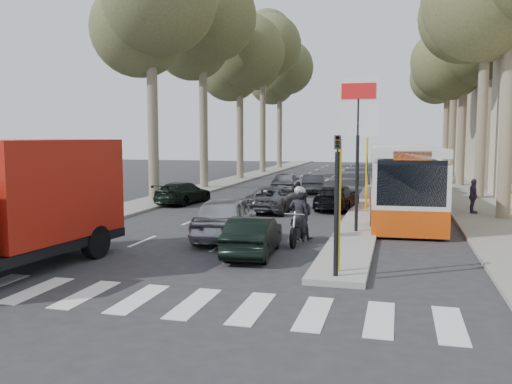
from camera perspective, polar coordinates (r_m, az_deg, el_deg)
ground at (r=15.73m, az=-2.95°, el=-7.24°), size 120.00×120.00×0.00m
sidewalk_right at (r=39.93m, az=20.36°, el=0.51°), size 3.20×70.00×0.12m
median_left at (r=44.57m, az=-1.80°, el=1.40°), size 2.40×64.00×0.12m
traffic_island at (r=25.86m, az=11.48°, el=-1.96°), size 1.50×26.00×0.16m
billboard at (r=19.63m, az=10.67°, el=6.19°), size 1.50×12.10×5.60m
traffic_light_island at (r=13.20m, az=8.53°, el=1.11°), size 0.16×0.41×3.60m
tree_l_a at (r=30.27m, az=-10.71°, el=18.82°), size 7.40×7.20×14.10m
tree_l_b at (r=37.68m, az=-5.40°, el=17.38°), size 7.40×7.20×14.88m
tree_l_c at (r=44.94m, az=-1.51°, el=14.20°), size 7.40×7.20×13.71m
tree_l_d at (r=52.86m, az=0.89°, el=14.84°), size 7.40×7.20×15.66m
tree_l_e at (r=60.46m, az=2.66°, el=12.72°), size 7.40×7.20×14.49m
tree_r_c at (r=41.38m, az=21.31°, el=14.03°), size 7.40×7.20×13.32m
tree_r_d at (r=49.47m, az=20.42°, el=14.28°), size 7.40×7.20×14.88m
tree_r_e at (r=57.28m, az=19.70°, el=12.42°), size 7.40×7.20×14.10m
silver_hatchback at (r=18.87m, az=-3.22°, el=-2.67°), size 2.32×4.65×1.52m
dark_hatchback at (r=16.30m, az=-0.30°, el=-4.64°), size 1.49×3.66×1.18m
queue_car_a at (r=25.75m, az=1.71°, el=-0.75°), size 2.05×4.24×1.16m
queue_car_b at (r=26.67m, az=8.49°, el=-0.54°), size 2.07×4.28×1.20m
queue_car_c at (r=33.98m, az=3.14°, el=1.03°), size 1.90×4.10×1.36m
queue_car_d at (r=34.42m, az=6.07°, el=0.92°), size 1.61×3.69×1.18m
queue_car_e at (r=28.83m, az=-7.69°, el=-0.09°), size 2.11×4.18×1.16m
red_truck at (r=15.82m, az=-23.63°, el=-0.90°), size 3.16×6.74×3.47m
city_bus at (r=24.97m, az=15.02°, el=1.33°), size 3.24×12.10×3.16m
motorcycle at (r=18.30m, az=4.65°, el=-2.59°), size 0.82×2.26×1.92m
pedestrian_near at (r=26.09m, az=21.90°, el=-0.39°), size 0.56×0.96×1.56m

